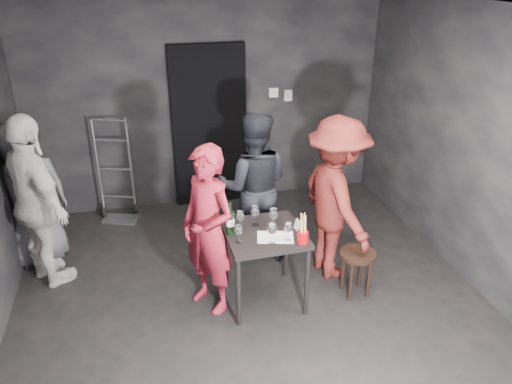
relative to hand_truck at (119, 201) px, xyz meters
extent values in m
cube|color=black|center=(1.23, -2.24, -0.23)|extent=(4.50, 5.00, 0.02)
cube|color=silver|center=(1.23, -2.24, 2.47)|extent=(4.50, 5.00, 0.02)
cube|color=black|center=(1.23, 0.26, 1.12)|extent=(4.50, 0.04, 2.70)
cube|color=black|center=(3.48, -2.24, 1.12)|extent=(0.04, 5.00, 2.70)
cube|color=black|center=(1.23, 0.20, 0.82)|extent=(0.95, 0.10, 2.10)
cube|color=#B7B7B2|center=(2.08, 0.21, 1.22)|extent=(0.12, 0.06, 0.12)
cube|color=#B7B7B2|center=(2.28, 0.21, 1.17)|extent=(0.10, 0.06, 0.14)
cylinder|color=#B2B2B7|center=(-0.20, 0.05, 0.42)|extent=(0.03, 0.03, 1.30)
cylinder|color=#B2B2B7|center=(0.20, 0.05, 0.42)|extent=(0.03, 0.03, 1.30)
cube|color=#B2B2B7|center=(0.00, -0.08, -0.22)|extent=(0.43, 0.24, 0.03)
cylinder|color=black|center=(-0.20, 0.08, -0.15)|extent=(0.04, 0.16, 0.16)
cylinder|color=black|center=(0.20, 0.08, -0.15)|extent=(0.04, 0.16, 0.16)
cube|color=black|center=(1.36, -2.07, 0.50)|extent=(0.72, 0.72, 0.04)
cylinder|color=black|center=(1.04, -2.39, 0.12)|extent=(0.04, 0.04, 0.71)
cylinder|color=black|center=(1.68, -2.39, 0.12)|extent=(0.04, 0.04, 0.71)
cylinder|color=black|center=(1.04, -1.75, 0.12)|extent=(0.04, 0.04, 0.71)
cylinder|color=black|center=(1.68, -1.75, 0.12)|extent=(0.04, 0.04, 0.71)
cylinder|color=black|center=(2.26, -2.20, 0.22)|extent=(0.35, 0.35, 0.04)
cylinder|color=black|center=(2.36, -2.11, -0.03)|extent=(0.04, 0.04, 0.41)
cylinder|color=black|center=(2.17, -2.11, -0.03)|extent=(0.04, 0.04, 0.41)
cylinder|color=black|center=(2.17, -2.30, -0.03)|extent=(0.04, 0.04, 0.41)
cylinder|color=black|center=(2.36, -2.30, -0.03)|extent=(0.04, 0.04, 0.41)
imported|color=#A41D2F|center=(0.85, -2.03, 0.64)|extent=(0.71, 0.76, 1.75)
imported|color=black|center=(1.47, -1.22, 0.67)|extent=(0.96, 0.68, 1.80)
imported|color=maroon|center=(2.18, -1.78, 0.73)|extent=(0.73, 1.31, 1.93)
imported|color=silver|center=(-0.69, -1.24, 0.82)|extent=(1.19, 1.35, 2.11)
imported|color=#5C5B62|center=(-0.85, -0.79, 0.62)|extent=(0.94, 0.75, 1.70)
cube|color=white|center=(1.43, -2.19, 0.52)|extent=(0.37, 0.29, 0.00)
cylinder|color=black|center=(1.05, -2.03, 0.63)|extent=(0.08, 0.08, 0.23)
cylinder|color=black|center=(1.05, -2.03, 0.79)|extent=(0.03, 0.03, 0.09)
cylinder|color=white|center=(1.05, -2.03, 0.64)|extent=(0.08, 0.08, 0.07)
cylinder|color=#B2050A|center=(1.65, -2.33, 0.57)|extent=(0.10, 0.10, 0.11)
camera|label=1|loc=(0.33, -5.92, 2.83)|focal=35.00mm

